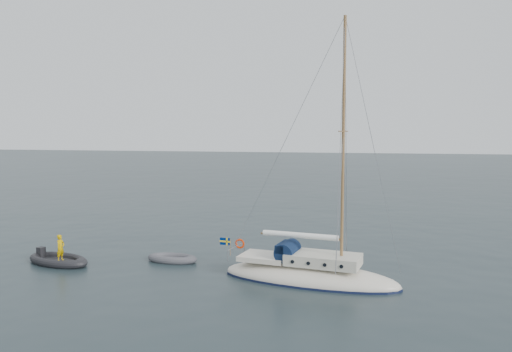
# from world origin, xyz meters

# --- Properties ---
(ground) EXTENTS (300.00, 300.00, 0.00)m
(ground) POSITION_xyz_m (0.00, 0.00, 0.00)
(ground) COLOR black
(ground) RESTS_ON ground
(sailboat) EXTENTS (9.50, 2.85, 13.53)m
(sailboat) POSITION_xyz_m (0.60, -1.15, 1.02)
(sailboat) COLOR beige
(sailboat) RESTS_ON ground
(dinghy) EXTENTS (3.01, 1.36, 0.43)m
(dinghy) POSITION_xyz_m (-7.59, 0.83, 0.19)
(dinghy) COLOR #4D4C52
(dinghy) RESTS_ON ground
(rib) EXTENTS (4.16, 1.89, 1.72)m
(rib) POSITION_xyz_m (-13.75, -1.05, 0.26)
(rib) COLOR black
(rib) RESTS_ON ground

